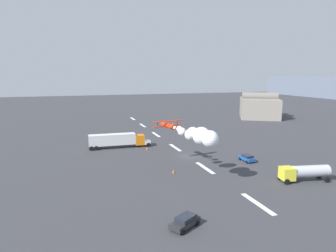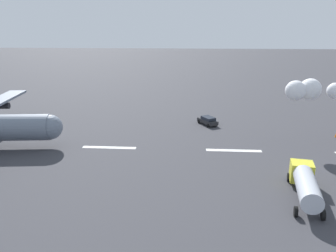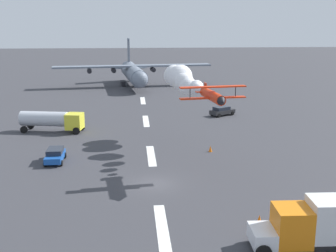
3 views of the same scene
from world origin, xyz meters
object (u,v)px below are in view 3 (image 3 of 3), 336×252
(followme_car_yellow, at_px, (222,111))
(airport_staff_sedan, at_px, (55,155))
(cargo_transport_plane, at_px, (134,73))
(fuel_tanker_truck, at_px, (53,120))
(traffic_cone_near, at_px, (259,219))
(traffic_cone_far, at_px, (210,149))
(stunt_biplane_red, at_px, (183,80))

(followme_car_yellow, xyz_separation_m, airport_staff_sedan, (-22.93, 23.71, -0.00))
(cargo_transport_plane, bearing_deg, fuel_tanker_truck, 164.59)
(airport_staff_sedan, height_order, traffic_cone_near, airport_staff_sedan)
(followme_car_yellow, bearing_deg, traffic_cone_far, 164.63)
(stunt_biplane_red, height_order, fuel_tanker_truck, stunt_biplane_red)
(cargo_transport_plane, distance_m, fuel_tanker_truck, 44.68)
(fuel_tanker_truck, xyz_separation_m, airport_staff_sedan, (-14.12, -2.62, -0.93))
(traffic_cone_far, bearing_deg, cargo_transport_plane, 9.17)
(cargo_transport_plane, relative_size, traffic_cone_far, 50.77)
(cargo_transport_plane, height_order, followme_car_yellow, cargo_transport_plane)
(cargo_transport_plane, height_order, airport_staff_sedan, cargo_transport_plane)
(followme_car_yellow, relative_size, traffic_cone_far, 6.16)
(stunt_biplane_red, xyz_separation_m, traffic_cone_far, (-4.17, -2.91, -7.84))
(traffic_cone_near, bearing_deg, airport_staff_sedan, 47.29)
(cargo_transport_plane, relative_size, fuel_tanker_truck, 4.12)
(fuel_tanker_truck, bearing_deg, cargo_transport_plane, -15.41)
(stunt_biplane_red, bearing_deg, airport_staff_sedan, 113.51)
(stunt_biplane_red, distance_m, traffic_cone_near, 25.13)
(followme_car_yellow, relative_size, airport_staff_sedan, 1.12)
(stunt_biplane_red, xyz_separation_m, airport_staff_sedan, (-6.60, 15.17, -7.40))
(followme_car_yellow, relative_size, traffic_cone_near, 6.16)
(airport_staff_sedan, bearing_deg, fuel_tanker_truck, 10.52)
(fuel_tanker_truck, bearing_deg, followme_car_yellow, -71.50)
(stunt_biplane_red, distance_m, traffic_cone_far, 9.34)
(stunt_biplane_red, bearing_deg, traffic_cone_far, -145.12)
(fuel_tanker_truck, bearing_deg, traffic_cone_near, -145.91)
(fuel_tanker_truck, height_order, traffic_cone_far, fuel_tanker_truck)
(traffic_cone_far, bearing_deg, fuel_tanker_truck, 60.54)
(stunt_biplane_red, bearing_deg, traffic_cone_near, -172.04)
(cargo_transport_plane, distance_m, airport_staff_sedan, 57.96)
(traffic_cone_far, bearing_deg, traffic_cone_near, -178.83)
(followme_car_yellow, distance_m, traffic_cone_near, 40.32)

